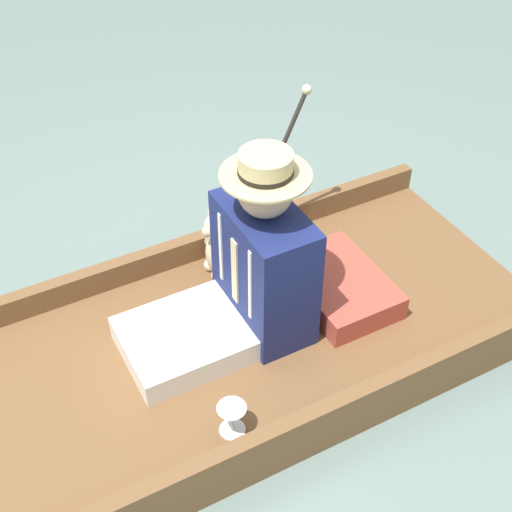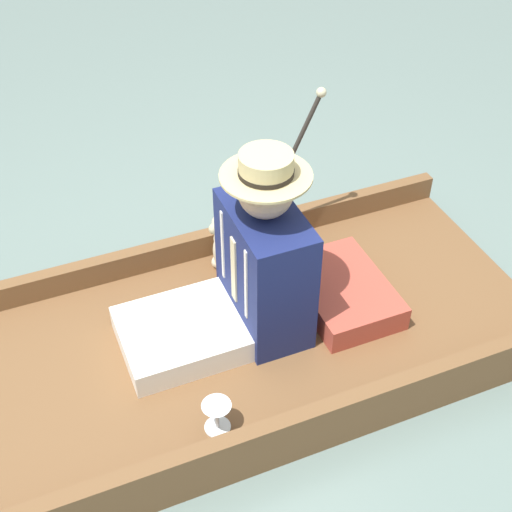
{
  "view_description": "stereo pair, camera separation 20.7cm",
  "coord_description": "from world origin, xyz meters",
  "views": [
    {
      "loc": [
        -1.79,
        0.82,
        2.29
      ],
      "look_at": [
        0.04,
        -0.16,
        0.48
      ],
      "focal_mm": 50.0,
      "sensor_mm": 36.0,
      "label": 1
    },
    {
      "loc": [
        -1.88,
        0.63,
        2.29
      ],
      "look_at": [
        0.04,
        -0.16,
        0.48
      ],
      "focal_mm": 50.0,
      "sensor_mm": 36.0,
      "label": 2
    }
  ],
  "objects": [
    {
      "name": "seat_cushion",
      "position": [
        0.01,
        -0.55,
        0.17
      ],
      "size": [
        0.51,
        0.36,
        0.11
      ],
      "color": "#B24738",
      "rests_on": "punt_boat"
    },
    {
      "name": "walking_cane",
      "position": [
        0.47,
        -0.5,
        0.57
      ],
      "size": [
        0.04,
        0.37,
        0.78
      ],
      "color": "#2D2823",
      "rests_on": "punt_boat"
    },
    {
      "name": "punt_boat",
      "position": [
        0.0,
        0.0,
        0.07
      ],
      "size": [
        1.14,
        2.64,
        0.23
      ],
      "color": "brown",
      "rests_on": "ground_plane"
    },
    {
      "name": "teddy_bear",
      "position": [
        0.39,
        -0.16,
        0.27
      ],
      "size": [
        0.24,
        0.14,
        0.34
      ],
      "color": "beige",
      "rests_on": "punt_boat"
    },
    {
      "name": "ground_plane",
      "position": [
        0.0,
        0.0,
        0.0
      ],
      "size": [
        16.0,
        16.0,
        0.0
      ],
      "primitive_type": "plane",
      "color": "slate"
    },
    {
      "name": "wine_glass",
      "position": [
        -0.4,
        0.17,
        0.21
      ],
      "size": [
        0.11,
        0.11,
        0.13
      ],
      "color": "silver",
      "rests_on": "punt_boat"
    },
    {
      "name": "seated_person",
      "position": [
        0.04,
        -0.12,
        0.4
      ],
      "size": [
        0.45,
        0.77,
        0.82
      ],
      "rotation": [
        0.0,
        0.0,
        -0.2
      ],
      "color": "white",
      "rests_on": "punt_boat"
    }
  ]
}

